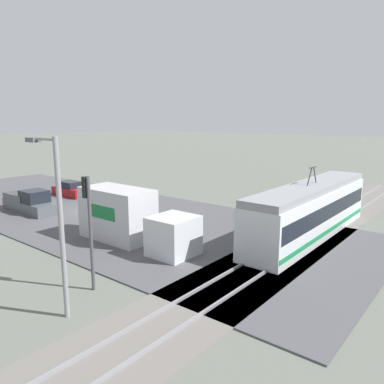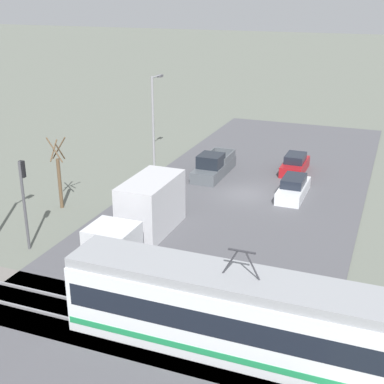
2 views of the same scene
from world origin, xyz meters
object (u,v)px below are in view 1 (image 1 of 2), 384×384
Objects in this scene: street_lamp_mid_block at (57,214)px; box_truck at (130,218)px; pickup_truck at (31,203)px; sedan_car_0 at (70,190)px; sedan_car_1 at (114,195)px; traffic_light_pole at (89,218)px; light_rail_tram at (310,211)px.

box_truck is at bearing -149.27° from street_lamp_mid_block.
pickup_truck is 6.76m from sedan_car_0.
sedan_car_1 reaches higher than sedan_car_0.
sedan_car_0 is 22.67m from traffic_light_pole.
traffic_light_pole is (5.69, 16.05, 2.62)m from pickup_truck.
traffic_light_pole is (5.57, 3.58, 1.81)m from box_truck.
pickup_truck is 17.23m from traffic_light_pole.
pickup_truck is at bearing -109.52° from traffic_light_pole.
traffic_light_pole is 0.74× the size of street_lamp_mid_block.
box_truck is 12.34m from sedan_car_1.
pickup_truck is at bearing -18.87° from sedan_car_1.
light_rail_tram is 24.16m from sedan_car_0.
sedan_car_1 is 21.10m from street_lamp_mid_block.
box_truck is at bearing -111.08° from sedan_car_0.
traffic_light_pole reaches higher than light_rail_tram.
box_truck is 1.46× the size of pickup_truck.
light_rail_tram is at bearing 135.44° from box_truck.
pickup_truck reaches higher than sedan_car_0.
light_rail_tram is 22.41m from pickup_truck.
box_truck is 2.01× the size of sedan_car_0.
light_rail_tram is 1.72× the size of box_truck.
box_truck is at bearing -147.25° from traffic_light_pole.
light_rail_tram is 18.51m from sedan_car_1.
street_lamp_mid_block is at bearing 65.33° from pickup_truck.
street_lamp_mid_block reaches higher than traffic_light_pole.
sedan_car_0 is at bearing -80.02° from sedan_car_1.
traffic_light_pole is at bearing 70.48° from pickup_truck.
sedan_car_0 is 0.91× the size of sedan_car_1.
pickup_truck is 0.81× the size of street_lamp_mid_block.
box_truck is 6.86m from traffic_light_pole.
sedan_car_1 is at bearing 161.13° from pickup_truck.
street_lamp_mid_block reaches higher than pickup_truck.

